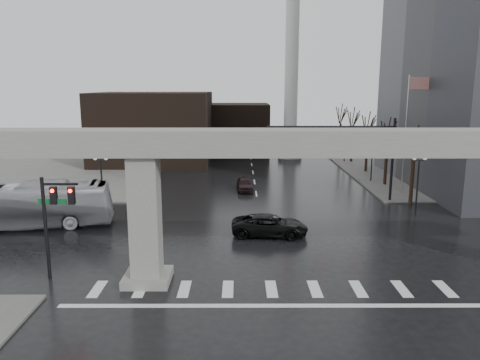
{
  "coord_description": "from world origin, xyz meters",
  "views": [
    {
      "loc": [
        -1.78,
        -25.04,
        11.04
      ],
      "look_at": [
        -1.72,
        7.04,
        4.5
      ],
      "focal_mm": 35.0,
      "sensor_mm": 36.0,
      "label": 1
    }
  ],
  "objects_px": {
    "pickup_truck": "(270,225)",
    "city_bus": "(27,205)",
    "signal_mast_arm": "(353,141)",
    "far_car": "(245,184)"
  },
  "relations": [
    {
      "from": "pickup_truck",
      "to": "city_bus",
      "type": "distance_m",
      "value": 19.05
    },
    {
      "from": "signal_mast_arm",
      "to": "pickup_truck",
      "type": "height_order",
      "value": "signal_mast_arm"
    },
    {
      "from": "pickup_truck",
      "to": "far_car",
      "type": "height_order",
      "value": "pickup_truck"
    },
    {
      "from": "city_bus",
      "to": "far_car",
      "type": "bearing_deg",
      "value": -62.91
    },
    {
      "from": "signal_mast_arm",
      "to": "pickup_truck",
      "type": "distance_m",
      "value": 14.39
    },
    {
      "from": "pickup_truck",
      "to": "city_bus",
      "type": "relative_size",
      "value": 0.44
    },
    {
      "from": "pickup_truck",
      "to": "far_car",
      "type": "xyz_separation_m",
      "value": [
        -1.68,
        15.13,
        -0.08
      ]
    },
    {
      "from": "signal_mast_arm",
      "to": "pickup_truck",
      "type": "relative_size",
      "value": 2.15
    },
    {
      "from": "city_bus",
      "to": "far_car",
      "type": "xyz_separation_m",
      "value": [
        17.23,
        13.03,
        -1.09
      ]
    },
    {
      "from": "signal_mast_arm",
      "to": "far_car",
      "type": "distance_m",
      "value": 12.31
    }
  ]
}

